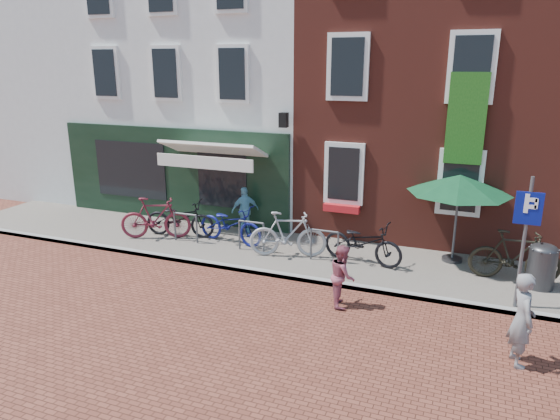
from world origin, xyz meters
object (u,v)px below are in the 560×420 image
at_px(litter_bin, 542,264).
at_px(cafe_person, 245,210).
at_px(parking_sign, 526,226).
at_px(parasol, 460,181).
at_px(bicycle_4, 363,242).
at_px(bicycle_3, 288,234).
at_px(bicycle_5, 515,256).
at_px(boy, 342,275).
at_px(woman, 522,319).
at_px(bicycle_1, 156,218).
at_px(bicycle_2, 231,224).
at_px(bicycle_0, 180,218).

bearing_deg(litter_bin, cafe_person, 172.26).
height_order(litter_bin, parking_sign, parking_sign).
xyz_separation_m(parasol, bicycle_4, (-2.09, -0.94, -1.54)).
bearing_deg(parasol, bicycle_3, -162.92).
bearing_deg(bicycle_5, bicycle_4, 88.36).
relative_size(boy, bicycle_3, 0.67).
bearing_deg(boy, cafe_person, 29.32).
bearing_deg(parasol, boy, -122.70).
distance_m(woman, bicycle_4, 4.70).
bearing_deg(bicycle_1, cafe_person, -80.22).
height_order(parking_sign, bicycle_1, parking_sign).
bearing_deg(parasol, bicycle_1, -171.05).
bearing_deg(litter_bin, parking_sign, -114.19).
height_order(boy, bicycle_4, boy).
xyz_separation_m(boy, bicycle_2, (-3.77, 2.36, -0.02)).
bearing_deg(bicycle_4, bicycle_2, 98.29).
bearing_deg(bicycle_3, boy, -151.94).
distance_m(parking_sign, bicycle_5, 1.81).
relative_size(cafe_person, bicycle_1, 0.69).
distance_m(bicycle_3, bicycle_4, 1.90).
height_order(woman, bicycle_1, woman).
height_order(bicycle_1, bicycle_3, same).
height_order(parking_sign, bicycle_4, parking_sign).
relative_size(bicycle_4, bicycle_5, 1.03).
height_order(litter_bin, bicycle_4, litter_bin).
bearing_deg(woman, bicycle_1, 56.85).
height_order(boy, bicycle_2, boy).
bearing_deg(parasol, bicycle_4, -155.76).
xyz_separation_m(parking_sign, parasol, (-1.35, 2.16, 0.35)).
height_order(cafe_person, bicycle_5, cafe_person).
distance_m(bicycle_0, bicycle_3, 3.46).
bearing_deg(boy, bicycle_3, 25.16).
bearing_deg(boy, parasol, -52.30).
relative_size(boy, cafe_person, 0.96).
xyz_separation_m(parasol, woman, (1.29, -4.20, -1.35)).
bearing_deg(bicycle_0, litter_bin, -99.61).
height_order(woman, bicycle_4, woman).
relative_size(bicycle_0, bicycle_5, 1.03).
relative_size(litter_bin, bicycle_0, 0.53).
distance_m(boy, bicycle_1, 6.21).
bearing_deg(bicycle_5, litter_bin, -114.08).
height_order(cafe_person, bicycle_1, cafe_person).
bearing_deg(cafe_person, parking_sign, 122.14).
distance_m(boy, bicycle_4, 2.23).
bearing_deg(bicycle_5, cafe_person, 78.41).
xyz_separation_m(bicycle_0, bicycle_3, (3.44, -0.38, 0.06)).
relative_size(bicycle_1, bicycle_4, 0.97).
distance_m(litter_bin, bicycle_4, 3.99).
height_order(bicycle_0, bicycle_2, same).
height_order(parking_sign, cafe_person, parking_sign).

